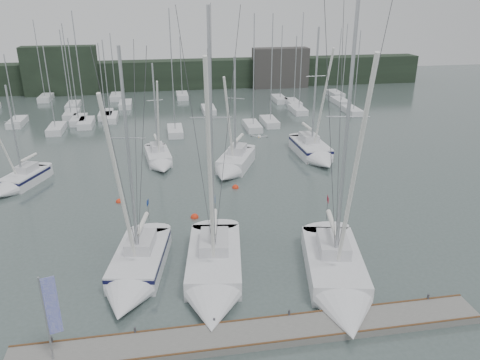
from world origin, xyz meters
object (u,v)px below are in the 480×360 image
object	(u,v)px
sailboat_near_left	(134,274)
buoy_c	(119,202)
sailboat_near_center	(214,280)
buoy_a	(195,217)
buoy_b	(235,188)
dock_banner	(50,311)
sailboat_mid_d	(315,153)
sailboat_near_right	(339,284)
sailboat_mid_b	(160,160)
sailboat_mid_a	(17,183)
sailboat_mid_c	(232,166)

from	to	relation	value
sailboat_near_left	buoy_c	distance (m)	12.32
sailboat_near_center	buoy_a	distance (m)	9.59
sailboat_near_left	buoy_b	xyz separation A→B (m)	(8.37, 13.49, -0.61)
sailboat_near_center	dock_banner	distance (m)	9.56
sailboat_mid_d	sailboat_near_right	bearing A→B (deg)	-106.91
sailboat_near_left	sailboat_mid_d	bearing A→B (deg)	58.58
sailboat_mid_d	buoy_a	size ratio (longest dim) A/B	22.47
sailboat_near_right	sailboat_mid_d	size ratio (longest dim) A/B	1.21
buoy_b	dock_banner	size ratio (longest dim) A/B	0.13
sailboat_mid_b	buoy_a	xyz separation A→B (m)	(2.45, -12.41, -0.52)
sailboat_near_center	sailboat_near_left	bearing A→B (deg)	171.74
sailboat_near_left	sailboat_mid_a	bearing A→B (deg)	133.51
buoy_a	buoy_b	size ratio (longest dim) A/B	1.06
sailboat_near_right	sailboat_mid_c	distance (m)	20.85
sailboat_mid_a	sailboat_mid_c	distance (m)	19.52
sailboat_mid_c	dock_banner	world-z (taller)	sailboat_mid_c
sailboat_mid_a	sailboat_mid_c	size ratio (longest dim) A/B	0.84
sailboat_near_left	dock_banner	xyz separation A→B (m)	(-3.30, -6.15, 2.44)
sailboat_mid_d	buoy_c	world-z (taller)	sailboat_mid_d
sailboat_near_center	sailboat_near_right	distance (m)	7.29
sailboat_near_left	sailboat_mid_b	size ratio (longest dim) A/B	1.37
sailboat_mid_b	sailboat_near_right	bearing A→B (deg)	-73.72
sailboat_mid_d	sailboat_mid_a	bearing A→B (deg)	-175.63
sailboat_near_center	buoy_a	size ratio (longest dim) A/B	26.91
sailboat_near_right	sailboat_mid_d	bearing A→B (deg)	86.88
sailboat_near_center	buoy_b	world-z (taller)	sailboat_near_center
sailboat_near_right	buoy_a	size ratio (longest dim) A/B	27.27
buoy_b	buoy_c	world-z (taller)	buoy_b
sailboat_mid_d	buoy_a	xyz separation A→B (m)	(-13.62, -11.59, -0.67)
sailboat_near_right	sailboat_mid_b	size ratio (longest dim) A/B	1.59
sailboat_mid_a	buoy_a	distance (m)	17.29
sailboat_mid_c	sailboat_mid_d	distance (m)	9.43
sailboat_mid_b	sailboat_mid_c	world-z (taller)	sailboat_mid_c
sailboat_mid_c	buoy_a	xyz separation A→B (m)	(-4.46, -9.33, -0.62)
sailboat_mid_c	buoy_b	distance (m)	4.10
sailboat_mid_a	buoy_c	world-z (taller)	sailboat_mid_a
sailboat_mid_c	dock_banner	bearing A→B (deg)	-92.11
sailboat_mid_d	buoy_c	size ratio (longest dim) A/B	25.79
sailboat_mid_d	buoy_b	bearing A→B (deg)	-148.26
buoy_b	dock_banner	distance (m)	23.05
buoy_a	dock_banner	distance (m)	16.50
sailboat_mid_a	dock_banner	world-z (taller)	sailboat_mid_a
sailboat_near_right	dock_banner	world-z (taller)	sailboat_near_right
sailboat_near_right	sailboat_near_center	bearing A→B (deg)	178.24
sailboat_mid_a	dock_banner	xyz separation A→B (m)	(7.47, -22.86, 2.51)
sailboat_mid_a	buoy_b	distance (m)	19.42
sailboat_mid_b	sailboat_mid_d	distance (m)	16.09
sailboat_mid_c	buoy_a	world-z (taller)	sailboat_mid_c
sailboat_mid_c	buoy_c	bearing A→B (deg)	-128.09
sailboat_near_left	buoy_b	distance (m)	15.89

